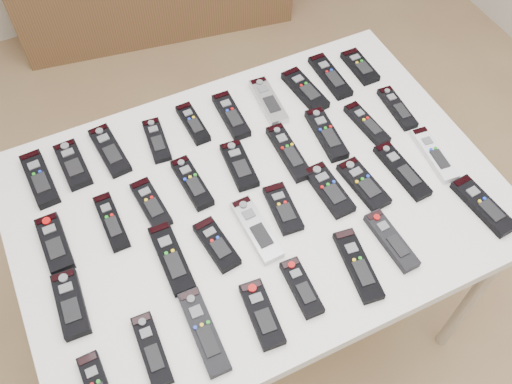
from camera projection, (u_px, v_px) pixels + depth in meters
name	position (u px, v px, depth m)	size (l,w,h in m)	color
ground	(235.00, 334.00, 2.08)	(4.00, 4.00, 0.00)	#986A4D
table	(256.00, 209.00, 1.54)	(1.25, 0.88, 0.78)	white
remote_0	(40.00, 179.00, 1.51)	(0.06, 0.18, 0.02)	black
remote_1	(73.00, 165.00, 1.53)	(0.06, 0.16, 0.02)	black
remote_2	(110.00, 150.00, 1.56)	(0.06, 0.18, 0.02)	black
remote_3	(157.00, 140.00, 1.59)	(0.05, 0.15, 0.02)	black
remote_4	(193.00, 123.00, 1.62)	(0.05, 0.15, 0.02)	black
remote_5	(231.00, 115.00, 1.64)	(0.05, 0.17, 0.02)	black
remote_6	(268.00, 101.00, 1.67)	(0.05, 0.18, 0.02)	#B7B7BC
remote_7	(305.00, 90.00, 1.69)	(0.06, 0.18, 0.02)	black
remote_8	(330.00, 76.00, 1.73)	(0.05, 0.19, 0.02)	black
remote_9	(360.00, 67.00, 1.76)	(0.06, 0.14, 0.02)	black
remote_10	(55.00, 243.00, 1.39)	(0.06, 0.16, 0.02)	black
remote_11	(111.00, 222.00, 1.43)	(0.05, 0.17, 0.02)	black
remote_12	(151.00, 204.00, 1.46)	(0.05, 0.16, 0.02)	black
remote_13	(192.00, 183.00, 1.50)	(0.05, 0.17, 0.02)	black
remote_14	(239.00, 165.00, 1.53)	(0.06, 0.16, 0.02)	black
remote_15	(288.00, 152.00, 1.56)	(0.05, 0.20, 0.02)	black
remote_16	(326.00, 134.00, 1.60)	(0.05, 0.19, 0.02)	black
remote_17	(367.00, 124.00, 1.62)	(0.04, 0.17, 0.02)	black
remote_18	(397.00, 108.00, 1.66)	(0.04, 0.16, 0.02)	black
remote_19	(71.00, 304.00, 1.30)	(0.06, 0.17, 0.02)	black
remote_20	(172.00, 258.00, 1.37)	(0.06, 0.20, 0.02)	black
remote_21	(217.00, 245.00, 1.39)	(0.05, 0.15, 0.02)	black
remote_22	(256.00, 229.00, 1.42)	(0.05, 0.19, 0.02)	#B7B7BC
remote_23	(283.00, 208.00, 1.46)	(0.06, 0.15, 0.02)	black
remote_24	(329.00, 190.00, 1.49)	(0.06, 0.17, 0.02)	black
remote_25	(363.00, 184.00, 1.50)	(0.06, 0.17, 0.02)	black
remote_26	(402.00, 171.00, 1.52)	(0.05, 0.20, 0.02)	black
remote_27	(434.00, 154.00, 1.56)	(0.05, 0.19, 0.02)	silver
remote_29	(152.00, 350.00, 1.24)	(0.05, 0.17, 0.02)	black
remote_30	(204.00, 331.00, 1.27)	(0.05, 0.21, 0.02)	black
remote_31	(262.00, 314.00, 1.29)	(0.06, 0.16, 0.02)	black
remote_32	(302.00, 287.00, 1.33)	(0.05, 0.15, 0.02)	black
remote_33	(358.00, 265.00, 1.36)	(0.05, 0.19, 0.02)	black
remote_34	(391.00, 240.00, 1.40)	(0.05, 0.17, 0.02)	black
remote_35	(483.00, 206.00, 1.46)	(0.05, 0.19, 0.02)	black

